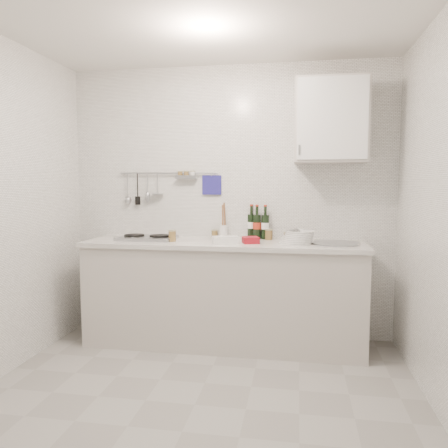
# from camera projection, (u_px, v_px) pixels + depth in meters

# --- Properties ---
(floor) EXTENTS (3.00, 3.00, 0.00)m
(floor) POSITION_uv_depth(u_px,v_px,m) (195.00, 405.00, 2.82)
(floor) COLOR gray
(floor) RESTS_ON ground
(ceiling) EXTENTS (3.00, 3.00, 0.00)m
(ceiling) POSITION_uv_depth(u_px,v_px,m) (192.00, 2.00, 2.58)
(ceiling) COLOR silver
(ceiling) RESTS_ON back_wall
(back_wall) EXTENTS (3.00, 0.02, 2.50)m
(back_wall) POSITION_uv_depth(u_px,v_px,m) (229.00, 202.00, 4.07)
(back_wall) COLOR silver
(back_wall) RESTS_ON floor
(counter) EXTENTS (2.44, 0.64, 0.96)m
(counter) POSITION_uv_depth(u_px,v_px,m) (224.00, 296.00, 3.86)
(counter) COLOR #B3ACA5
(counter) RESTS_ON floor
(wall_rail) EXTENTS (0.98, 0.09, 0.34)m
(wall_rail) POSITION_uv_depth(u_px,v_px,m) (166.00, 183.00, 4.13)
(wall_rail) COLOR #93969B
(wall_rail) RESTS_ON back_wall
(wall_cabinet) EXTENTS (0.60, 0.38, 0.70)m
(wall_cabinet) POSITION_uv_depth(u_px,v_px,m) (331.00, 121.00, 3.68)
(wall_cabinet) COLOR #B3ACA5
(wall_cabinet) RESTS_ON back_wall
(plate_stack_hob) EXTENTS (0.28, 0.28, 0.02)m
(plate_stack_hob) POSITION_uv_depth(u_px,v_px,m) (143.00, 238.00, 3.94)
(plate_stack_hob) COLOR #4C5BAE
(plate_stack_hob) RESTS_ON counter
(plate_stack_sink) EXTENTS (0.29, 0.28, 0.12)m
(plate_stack_sink) POSITION_uv_depth(u_px,v_px,m) (298.00, 237.00, 3.66)
(plate_stack_sink) COLOR white
(plate_stack_sink) RESTS_ON counter
(wine_bottles) EXTENTS (0.21, 0.12, 0.31)m
(wine_bottles) POSITION_uv_depth(u_px,v_px,m) (258.00, 222.00, 3.99)
(wine_bottles) COLOR black
(wine_bottles) RESTS_ON counter
(butter_dish) EXTENTS (0.23, 0.17, 0.06)m
(butter_dish) POSITION_uv_depth(u_px,v_px,m) (225.00, 240.00, 3.66)
(butter_dish) COLOR white
(butter_dish) RESTS_ON counter
(strawberry_punnet) EXTENTS (0.16, 0.16, 0.05)m
(strawberry_punnet) POSITION_uv_depth(u_px,v_px,m) (251.00, 240.00, 3.69)
(strawberry_punnet) COLOR #A51218
(strawberry_punnet) RESTS_ON counter
(utensil_crock) EXTENTS (0.08, 0.08, 0.33)m
(utensil_crock) POSITION_uv_depth(u_px,v_px,m) (224.00, 230.00, 4.04)
(utensil_crock) COLOR white
(utensil_crock) RESTS_ON counter
(jar_a) EXTENTS (0.06, 0.06, 0.07)m
(jar_a) POSITION_uv_depth(u_px,v_px,m) (215.00, 234.00, 4.07)
(jar_a) COLOR brown
(jar_a) RESTS_ON counter
(jar_b) EXTENTS (0.07, 0.07, 0.10)m
(jar_b) POSITION_uv_depth(u_px,v_px,m) (269.00, 234.00, 3.91)
(jar_b) COLOR brown
(jar_b) RESTS_ON counter
(jar_c) EXTENTS (0.07, 0.07, 0.08)m
(jar_c) POSITION_uv_depth(u_px,v_px,m) (287.00, 236.00, 3.86)
(jar_c) COLOR brown
(jar_c) RESTS_ON counter
(jar_d) EXTENTS (0.07, 0.07, 0.10)m
(jar_d) POSITION_uv_depth(u_px,v_px,m) (172.00, 236.00, 3.80)
(jar_d) COLOR brown
(jar_d) RESTS_ON counter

